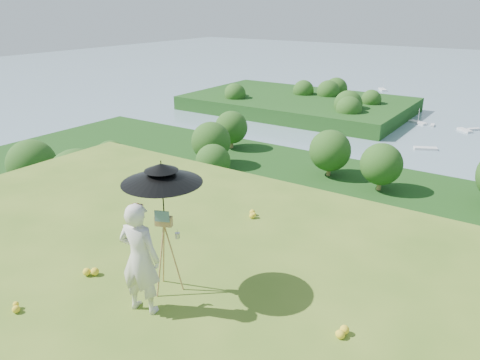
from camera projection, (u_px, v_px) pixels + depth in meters
The scene contains 10 objects.
ground at pixel (66, 330), 6.70m from camera, with size 14.00×14.00×0.00m, color #4B7020.
shoreline_tier at pixel (477, 262), 77.64m from camera, with size 170.00×28.00×8.00m, color #6B6856.
peninsula at pixel (298, 97), 176.34m from camera, with size 90.00×60.00×12.00m, color #12370F, non-canonical shape.
slope_trees at pixel (443, 250), 39.17m from camera, with size 110.00×50.00×6.00m, color #264D17, non-canonical shape.
moored_boats at pixel (480, 129), 150.02m from camera, with size 140.00×140.00×0.70m, color silver, non-canonical shape.
wildflowers at pixel (80, 318), 6.87m from camera, with size 10.00×10.50×0.12m, color yellow, non-canonical shape.
painter at pixel (140, 258), 6.84m from camera, with size 0.65×0.42×1.77m, color silver.
field_easel at pixel (166, 250), 7.41m from camera, with size 0.54×0.54×1.43m, color #A38344, non-canonical shape.
sun_umbrella at pixel (163, 193), 7.09m from camera, with size 1.23×1.23×1.03m, color black, non-canonical shape.
painter_cap at pixel (135, 206), 6.55m from camera, with size 0.18×0.22×0.10m, color #D77677, non-canonical shape.
Camera 1 is at (5.14, -3.16, 4.39)m, focal length 35.00 mm.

